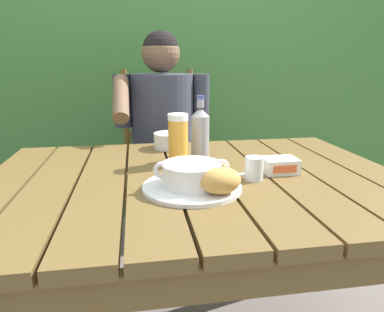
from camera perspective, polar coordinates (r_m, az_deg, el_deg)
name	(u,v)px	position (r m, az deg, el deg)	size (l,w,h in m)	color
dining_table	(196,201)	(1.14, 0.71, -7.42)	(1.32, 0.95, 0.74)	brown
hedge_backdrop	(157,31)	(2.71, -5.84, 19.80)	(4.11, 0.98, 3.02)	#417436
chair_near_diner	(161,166)	(2.05, -5.05, -1.72)	(0.42, 0.47, 1.05)	brown
person_eating	(163,135)	(1.80, -4.81, 3.47)	(0.48, 0.47, 1.24)	#373948
serving_plate	(192,187)	(1.00, -0.03, -5.09)	(0.28, 0.28, 0.01)	white
soup_bowl	(192,174)	(0.98, -0.03, -2.90)	(0.22, 0.17, 0.07)	white
bread_roll	(220,181)	(0.93, 4.69, -4.06)	(0.13, 0.10, 0.07)	#CD9348
beer_glass	(178,140)	(1.20, -2.29, 2.68)	(0.07, 0.07, 0.18)	orange
beer_bottle	(200,133)	(1.27, 1.34, 3.81)	(0.07, 0.07, 0.24)	gray
water_glass_small	(254,168)	(1.08, 10.16, -2.02)	(0.06, 0.06, 0.07)	silver
butter_tub	(280,165)	(1.17, 14.18, -1.50)	(0.11, 0.09, 0.05)	white
table_knife	(232,175)	(1.11, 6.53, -3.14)	(0.15, 0.04, 0.01)	silver
diner_bowl	(170,140)	(1.46, -3.67, 2.56)	(0.13, 0.13, 0.06)	white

